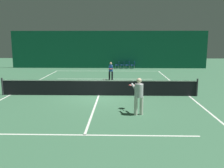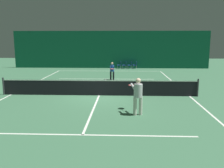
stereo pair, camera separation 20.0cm
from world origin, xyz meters
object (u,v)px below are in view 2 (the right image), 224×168
(tennis_net, at_px, (99,87))
(player_near, at_px, (138,94))
(courtside_chair_0, at_px, (120,64))
(courtside_chair_2, at_px, (130,65))
(player_far, at_px, (112,70))
(courtside_chair_3, at_px, (135,65))
(courtside_chair_1, at_px, (125,65))

(tennis_net, bearing_deg, player_near, -61.25)
(courtside_chair_0, height_order, courtside_chair_2, same)
(player_far, relative_size, courtside_chair_0, 1.77)
(courtside_chair_2, xyz_separation_m, courtside_chair_3, (0.61, 0.00, 0.00))
(courtside_chair_2, bearing_deg, player_near, -0.64)
(courtside_chair_1, xyz_separation_m, courtside_chair_2, (0.61, 0.00, 0.00))
(player_far, distance_m, courtside_chair_3, 8.59)
(courtside_chair_2, bearing_deg, player_far, -12.09)
(player_near, xyz_separation_m, courtside_chair_2, (0.20, 18.01, -0.50))
(tennis_net, relative_size, courtside_chair_0, 14.29)
(courtside_chair_0, distance_m, courtside_chair_1, 0.61)
(tennis_net, height_order, courtside_chair_2, tennis_net)
(player_far, xyz_separation_m, courtside_chair_1, (1.16, 8.25, -0.38))
(courtside_chair_1, xyz_separation_m, courtside_chair_3, (1.21, 0.00, 0.00))
(player_near, bearing_deg, tennis_net, 14.41)
(tennis_net, distance_m, player_near, 4.43)
(courtside_chair_0, bearing_deg, courtside_chair_1, 90.00)
(player_far, relative_size, courtside_chair_1, 1.77)
(player_far, distance_m, courtside_chair_0, 8.28)
(player_far, height_order, courtside_chair_1, player_far)
(player_far, xyz_separation_m, courtside_chair_3, (2.37, 8.25, -0.38))
(courtside_chair_0, bearing_deg, courtside_chair_2, 90.00)
(courtside_chair_0, distance_m, courtside_chair_2, 1.21)
(player_near, distance_m, player_far, 9.89)
(courtside_chair_0, height_order, courtside_chair_1, same)
(player_near, xyz_separation_m, courtside_chair_1, (-0.41, 18.01, -0.50))
(player_near, relative_size, courtside_chair_1, 2.02)
(courtside_chair_0, relative_size, courtside_chair_3, 1.00)
(courtside_chair_1, height_order, courtside_chair_2, same)
(player_near, distance_m, courtside_chair_0, 18.05)
(player_far, bearing_deg, player_near, 6.96)
(courtside_chair_1, relative_size, courtside_chair_2, 1.00)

